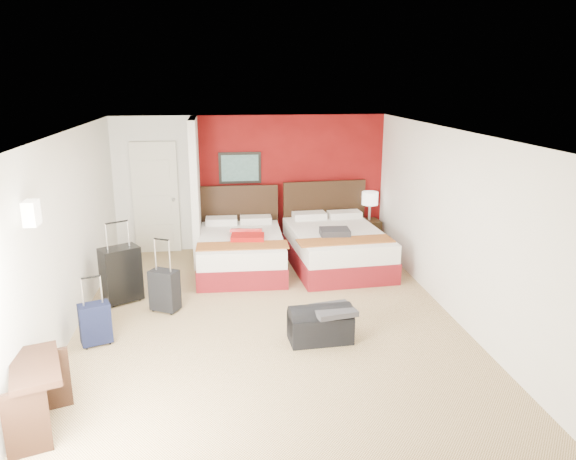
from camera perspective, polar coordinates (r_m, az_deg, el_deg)
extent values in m
plane|color=tan|center=(7.53, -2.15, -9.09)|extent=(6.50, 6.50, 0.00)
cube|color=white|center=(10.26, -3.89, 4.91)|extent=(5.00, 0.04, 2.50)
cube|color=white|center=(7.33, -22.12, -0.55)|extent=(0.04, 6.50, 2.50)
cube|color=black|center=(10.14, -5.04, 6.48)|extent=(0.78, 0.03, 0.58)
cube|color=white|center=(5.74, -25.23, 1.61)|extent=(0.12, 0.20, 0.24)
cube|color=maroon|center=(10.31, 0.29, 5.00)|extent=(3.50, 0.04, 2.50)
cube|color=silver|center=(9.62, -9.62, 4.02)|extent=(0.12, 1.20, 2.50)
cube|color=silver|center=(10.30, -13.63, 3.28)|extent=(0.82, 0.06, 2.05)
cube|color=white|center=(9.24, -4.91, -2.38)|extent=(1.46, 2.04, 0.60)
cube|color=white|center=(9.40, 5.06, -1.94)|extent=(1.64, 2.24, 0.64)
cube|color=#AC100E|center=(9.05, -4.30, -0.46)|extent=(0.61, 0.79, 0.09)
cube|color=#323236|center=(8.99, 4.90, -0.24)|extent=(0.49, 0.40, 0.11)
cube|color=#312110|center=(10.55, 8.40, -0.39)|extent=(0.43, 0.43, 0.54)
cylinder|color=white|center=(10.42, 8.52, 2.48)|extent=(0.32, 0.32, 0.54)
cube|color=black|center=(8.24, -17.02, -4.60)|extent=(0.62, 0.55, 0.79)
cube|color=black|center=(7.80, -12.74, -6.32)|extent=(0.45, 0.39, 0.56)
cube|color=black|center=(7.11, -19.46, -9.38)|extent=(0.41, 0.33, 0.50)
cube|color=black|center=(6.84, 3.38, -9.99)|extent=(0.79, 0.45, 0.39)
cube|color=#38383D|center=(6.72, 4.76, -8.34)|extent=(0.56, 0.50, 0.07)
cube|color=black|center=(5.66, -24.57, -15.61)|extent=(0.65, 0.91, 0.68)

